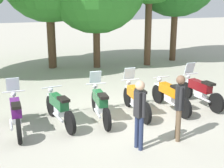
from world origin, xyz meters
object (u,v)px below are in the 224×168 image
motorcycle_4 (170,95)px  motorcycle_5 (200,90)px  motorcycle_1 (59,107)px  motorcycle_0 (16,113)px  person_1 (179,103)px  motorcycle_3 (136,98)px  person_0 (139,110)px  motorcycle_2 (100,103)px

motorcycle_4 → motorcycle_5: size_ratio=1.00×
motorcycle_1 → motorcycle_5: bearing=-99.5°
motorcycle_0 → motorcycle_1: size_ratio=1.00×
motorcycle_5 → person_1: person_1 is taller
motorcycle_3 → motorcycle_5: (2.39, -0.01, 0.00)m
motorcycle_0 → person_1: (3.82, -2.07, 0.49)m
motorcycle_0 → motorcycle_5: 6.00m
person_0 → motorcycle_0: bearing=-49.6°
motorcycle_3 → motorcycle_5: same height
motorcycle_2 → person_0: size_ratio=1.28×
motorcycle_5 → person_1: 3.04m
motorcycle_4 → person_1: 2.30m
motorcycle_5 → motorcycle_1: bearing=86.3°
motorcycle_0 → person_0: person_0 is taller
person_0 → person_1: (1.14, 0.07, 0.01)m
person_0 → person_1: person_1 is taller
motorcycle_4 → motorcycle_0: bearing=87.5°
motorcycle_0 → person_0: size_ratio=1.28×
motorcycle_1 → person_0: size_ratio=1.28×
motorcycle_5 → person_0: bearing=119.9°
motorcycle_4 → motorcycle_5: bearing=-89.4°
person_0 → motorcycle_4: bearing=-146.2°
motorcycle_2 → motorcycle_0: bearing=94.5°
motorcycle_4 → person_0: size_ratio=1.28×
person_0 → motorcycle_3: bearing=-124.1°
motorcycle_0 → motorcycle_4: bearing=-90.3°
person_1 → motorcycle_0: bearing=-4.0°
motorcycle_2 → motorcycle_4: 2.39m
motorcycle_4 → motorcycle_5: motorcycle_5 is taller
motorcycle_0 → motorcycle_2: 2.40m
motorcycle_0 → person_0: bearing=-128.4°
motorcycle_2 → person_1: (1.42, -2.03, 0.49)m
motorcycle_3 → person_1: person_1 is taller
motorcycle_1 → motorcycle_2: motorcycle_2 is taller
person_1 → person_0: bearing=28.1°
motorcycle_2 → motorcycle_1: bearing=90.6°
motorcycle_0 → motorcycle_3: 3.60m
motorcycle_1 → motorcycle_5: (4.80, -0.06, 0.01)m
motorcycle_0 → motorcycle_1: (1.19, 0.06, -0.01)m
motorcycle_1 → person_0: (1.48, -2.20, 0.50)m
motorcycle_0 → motorcycle_4: size_ratio=1.00×
motorcycle_4 → motorcycle_5: (1.20, 0.05, 0.01)m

